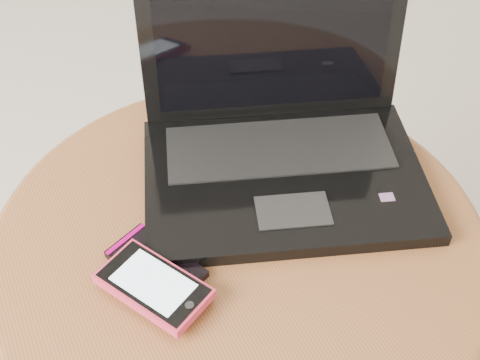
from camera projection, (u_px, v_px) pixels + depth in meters
name	position (u px, v px, depth m)	size (l,w,h in m)	color
table	(239.00, 283.00, 0.89)	(0.64, 0.64, 0.51)	brown
laptop	(281.00, 139.00, 0.88)	(0.44, 0.40, 0.25)	black
phone_black	(156.00, 264.00, 0.78)	(0.10, 0.13, 0.01)	black
phone_pink	(154.00, 286.00, 0.74)	(0.12, 0.14, 0.02)	#CF2C49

